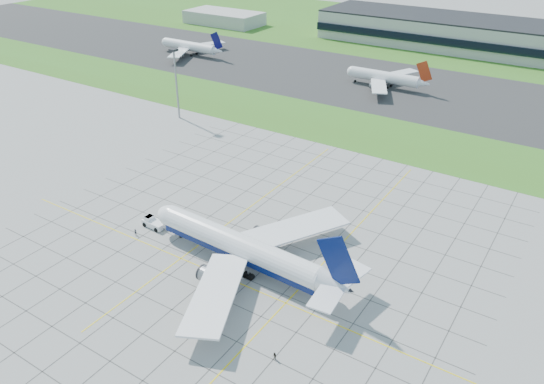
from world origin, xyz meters
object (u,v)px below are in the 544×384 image
(crew_far, at_px, (275,356))
(distant_jet_0, at_px, (190,46))
(crew_near, at_px, (136,232))
(airliner, at_px, (241,248))
(light_mast, at_px, (176,75))
(pushback_tug, at_px, (153,223))
(distant_jet_1, at_px, (386,77))

(crew_far, xyz_separation_m, distant_jet_0, (-150.71, 153.41, 3.70))
(crew_near, relative_size, crew_far, 1.05)
(airliner, xyz_separation_m, crew_near, (-28.67, -4.26, -3.83))
(light_mast, height_order, pushback_tug, light_mast)
(crew_near, bearing_deg, crew_far, -91.22)
(light_mast, bearing_deg, distant_jet_1, 56.61)
(crew_near, distance_m, crew_far, 52.07)
(airliner, bearing_deg, pushback_tug, -179.17)
(crew_near, xyz_separation_m, distant_jet_1, (5.87, 141.90, 3.67))
(light_mast, height_order, crew_far, light_mast)
(crew_near, distance_m, distant_jet_1, 142.07)
(distant_jet_0, bearing_deg, pushback_tug, -52.57)
(pushback_tug, relative_size, crew_far, 5.81)
(airliner, xyz_separation_m, crew_far, (21.14, -19.44, -3.87))
(pushback_tug, distance_m, distant_jet_0, 167.54)
(crew_far, bearing_deg, light_mast, 174.23)
(pushback_tug, distance_m, crew_near, 5.29)
(crew_near, bearing_deg, pushback_tug, 5.94)
(airliner, relative_size, crew_far, 35.00)
(light_mast, xyz_separation_m, crew_far, (94.19, -80.85, -15.40))
(crew_far, bearing_deg, distant_jet_0, 169.36)
(distant_jet_0, bearing_deg, distant_jet_1, 1.97)
(crew_near, height_order, distant_jet_0, distant_jet_0)
(airliner, distance_m, distant_jet_0, 186.38)
(crew_far, height_order, distant_jet_1, distant_jet_1)
(pushback_tug, bearing_deg, light_mast, 129.62)
(pushback_tug, bearing_deg, crew_near, -97.01)
(light_mast, relative_size, pushback_tug, 2.82)
(airliner, bearing_deg, distant_jet_0, 136.84)
(light_mast, relative_size, crew_far, 16.40)
(light_mast, xyz_separation_m, airliner, (73.05, -61.41, -11.54))
(light_mast, distance_m, pushback_tug, 77.02)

